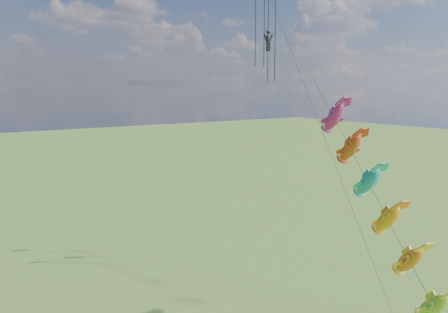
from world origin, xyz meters
TOP-DOWN VIEW (x-y plane):
  - fish_windsock_rig at (16.14, 2.29)m, footprint 3.85×15.56m
  - parafoil_rig at (20.94, 17.33)m, footprint 3.23×17.43m

SIDE VIEW (x-z plane):
  - fish_windsock_rig at x=16.14m, z-range 0.96..16.50m
  - parafoil_rig at x=20.94m, z-range 6.67..31.47m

